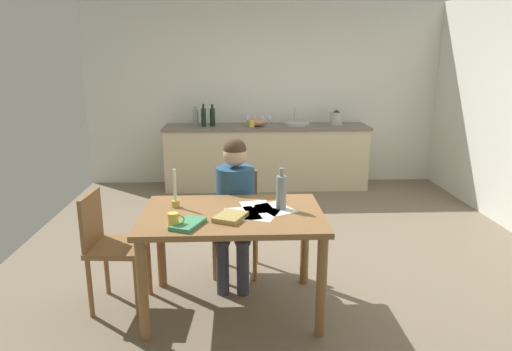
{
  "coord_description": "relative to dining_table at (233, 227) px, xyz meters",
  "views": [
    {
      "loc": [
        -0.43,
        -4.16,
        1.84
      ],
      "look_at": [
        -0.26,
        -0.38,
        0.85
      ],
      "focal_mm": 31.88,
      "sensor_mm": 36.0,
      "label": 1
    }
  ],
  "objects": [
    {
      "name": "ground_plane",
      "position": [
        0.46,
        1.08,
        -0.67
      ],
      "size": [
        5.2,
        5.2,
        0.04
      ],
      "primitive_type": "cube",
      "color": "#7A6B56"
    },
    {
      "name": "wall_back",
      "position": [
        0.46,
        3.68,
        0.65
      ],
      "size": [
        5.2,
        0.12,
        2.6
      ],
      "primitive_type": "cube",
      "color": "silver",
      "rests_on": "ground"
    },
    {
      "name": "kitchen_counter",
      "position": [
        0.46,
        3.32,
        -0.2
      ],
      "size": [
        2.89,
        0.64,
        0.9
      ],
      "color": "beige",
      "rests_on": "ground"
    },
    {
      "name": "dining_table",
      "position": [
        0.0,
        0.0,
        0.0
      ],
      "size": [
        1.3,
        0.86,
        0.76
      ],
      "color": "olive",
      "rests_on": "ground"
    },
    {
      "name": "chair_at_table",
      "position": [
        0.03,
        0.67,
        -0.16
      ],
      "size": [
        0.43,
        0.43,
        0.87
      ],
      "color": "olive",
      "rests_on": "ground"
    },
    {
      "name": "person_seated",
      "position": [
        0.02,
        0.53,
        0.03
      ],
      "size": [
        0.34,
        0.61,
        1.19
      ],
      "color": "navy",
      "rests_on": "ground"
    },
    {
      "name": "chair_side_empty",
      "position": [
        -0.91,
        0.08,
        -0.15
      ],
      "size": [
        0.43,
        0.43,
        0.89
      ],
      "color": "olive",
      "rests_on": "ground"
    },
    {
      "name": "coffee_mug",
      "position": [
        -0.38,
        -0.28,
        0.16
      ],
      "size": [
        0.11,
        0.07,
        0.1
      ],
      "color": "#F2CC4C",
      "rests_on": "dining_table"
    },
    {
      "name": "candlestick",
      "position": [
        -0.42,
        0.14,
        0.19
      ],
      "size": [
        0.06,
        0.06,
        0.29
      ],
      "color": "gold",
      "rests_on": "dining_table"
    },
    {
      "name": "book_magazine",
      "position": [
        -0.29,
        -0.25,
        0.13
      ],
      "size": [
        0.24,
        0.3,
        0.03
      ],
      "primitive_type": "cube",
      "rotation": [
        0.0,
        0.0,
        -0.4
      ],
      "color": "#429361",
      "rests_on": "dining_table"
    },
    {
      "name": "book_cookery",
      "position": [
        -0.01,
        -0.14,
        0.13
      ],
      "size": [
        0.26,
        0.28,
        0.03
      ],
      "primitive_type": "cube",
      "rotation": [
        0.0,
        0.0,
        -0.44
      ],
      "color": "tan",
      "rests_on": "dining_table"
    },
    {
      "name": "paper_letter",
      "position": [
        0.21,
        -0.04,
        0.11
      ],
      "size": [
        0.3,
        0.35,
        0.0
      ],
      "primitive_type": "cube",
      "rotation": [
        0.0,
        0.0,
        -0.37
      ],
      "color": "white",
      "rests_on": "dining_table"
    },
    {
      "name": "paper_bill",
      "position": [
        0.32,
        0.07,
        0.11
      ],
      "size": [
        0.32,
        0.36,
        0.0
      ],
      "primitive_type": "cube",
      "rotation": [
        0.0,
        0.0,
        0.47
      ],
      "color": "white",
      "rests_on": "dining_table"
    },
    {
      "name": "paper_envelope",
      "position": [
        0.18,
        0.12,
        0.11
      ],
      "size": [
        0.26,
        0.33,
        0.0
      ],
      "primitive_type": "cube",
      "rotation": [
        0.0,
        0.0,
        0.19
      ],
      "color": "white",
      "rests_on": "dining_table"
    },
    {
      "name": "paper_receipt",
      "position": [
        0.08,
        -0.03,
        0.11
      ],
      "size": [
        0.28,
        0.34,
        0.0
      ],
      "primitive_type": "cube",
      "rotation": [
        0.0,
        0.0,
        0.25
      ],
      "color": "white",
      "rests_on": "dining_table"
    },
    {
      "name": "wine_bottle_on_table",
      "position": [
        0.36,
        0.07,
        0.24
      ],
      "size": [
        0.07,
        0.07,
        0.31
      ],
      "color": "#8C999E",
      "rests_on": "dining_table"
    },
    {
      "name": "sink_unit",
      "position": [
        0.89,
        3.33,
        0.27
      ],
      "size": [
        0.36,
        0.36,
        0.24
      ],
      "color": "#B2B7BC",
      "rests_on": "kitchen_counter"
    },
    {
      "name": "bottle_oil",
      "position": [
        -0.53,
        3.34,
        0.37
      ],
      "size": [
        0.08,
        0.08,
        0.27
      ],
      "color": "#8C999E",
      "rests_on": "kitchen_counter"
    },
    {
      "name": "bottle_vinegar",
      "position": [
        -0.42,
        3.27,
        0.38
      ],
      "size": [
        0.07,
        0.07,
        0.31
      ],
      "color": "black",
      "rests_on": "kitchen_counter"
    },
    {
      "name": "bottle_wine_red",
      "position": [
        -0.3,
        3.32,
        0.38
      ],
      "size": [
        0.07,
        0.07,
        0.3
      ],
      "color": "black",
      "rests_on": "kitchen_counter"
    },
    {
      "name": "mixing_bowl",
      "position": [
        0.32,
        3.28,
        0.31
      ],
      "size": [
        0.27,
        0.27,
        0.12
      ],
      "primitive_type": "ellipsoid",
      "color": "tan",
      "rests_on": "kitchen_counter"
    },
    {
      "name": "stovetop_kettle",
      "position": [
        1.46,
        3.32,
        0.35
      ],
      "size": [
        0.18,
        0.18,
        0.22
      ],
      "color": "#B7BABF",
      "rests_on": "kitchen_counter"
    },
    {
      "name": "wine_glass_near_sink",
      "position": [
        0.52,
        3.47,
        0.36
      ],
      "size": [
        0.07,
        0.07,
        0.15
      ],
      "color": "silver",
      "rests_on": "kitchen_counter"
    },
    {
      "name": "wine_glass_by_kettle",
      "position": [
        0.41,
        3.47,
        0.36
      ],
      "size": [
        0.07,
        0.07,
        0.15
      ],
      "color": "silver",
      "rests_on": "kitchen_counter"
    },
    {
      "name": "wine_glass_back_left",
      "position": [
        0.3,
        3.47,
        0.36
      ],
      "size": [
        0.07,
        0.07,
        0.15
      ],
      "color": "silver",
      "rests_on": "kitchen_counter"
    },
    {
      "name": "wine_glass_back_right",
      "position": [
        0.2,
        3.47,
        0.36
      ],
      "size": [
        0.07,
        0.07,
        0.15
      ],
      "color": "silver",
      "rests_on": "kitchen_counter"
    },
    {
      "name": "teacup_on_counter",
      "position": [
        0.25,
        3.17,
        0.3
      ],
      "size": [
        0.12,
        0.08,
        0.1
      ],
      "color": "#F2CC4C",
      "rests_on": "kitchen_counter"
    }
  ]
}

